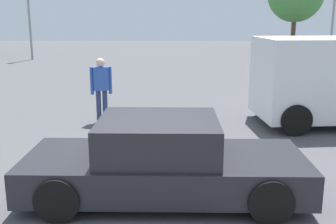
% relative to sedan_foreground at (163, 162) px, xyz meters
% --- Properties ---
extents(ground_plane, '(80.00, 80.00, 0.00)m').
position_rel_sedan_foreground_xyz_m(ground_plane, '(-0.21, 0.02, -0.58)').
color(ground_plane, '#515154').
extents(sedan_foreground, '(4.35, 1.88, 1.27)m').
position_rel_sedan_foreground_xyz_m(sedan_foreground, '(0.00, 0.00, 0.00)').
color(sedan_foreground, '#232328').
rests_on(sedan_foreground, ground_plane).
extents(pedestrian, '(0.56, 0.32, 1.72)m').
position_rel_sedan_foreground_xyz_m(pedestrian, '(-1.81, 4.62, 0.45)').
color(pedestrian, navy).
rests_on(pedestrian, ground_plane).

